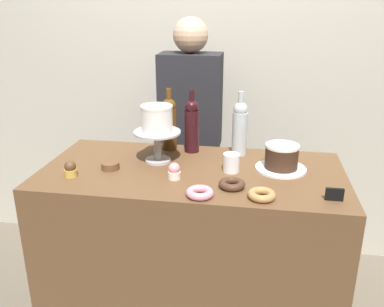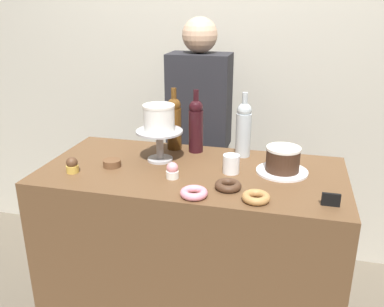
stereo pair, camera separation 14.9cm
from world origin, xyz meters
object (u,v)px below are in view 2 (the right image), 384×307
Objects in this scene: cupcake_strawberry at (172,171)px; donut_maple at (256,197)px; donut_chocolate at (228,185)px; price_sign_chalkboard at (331,200)px; cookie_stack at (112,163)px; cupcake_chocolate at (72,165)px; coffee_cup_ceramic at (231,164)px; wine_bottle_amber at (174,122)px; white_layer_cake at (159,118)px; wine_bottle_clear at (244,128)px; donut_pink at (194,193)px; barista_figure at (199,146)px; cake_stand_pedestal at (160,140)px; chocolate_round_cake at (283,159)px; wine_bottle_dark_red at (196,125)px.

cupcake_strawberry reaches higher than donut_maple.
price_sign_chalkboard reaches higher than donut_chocolate.
cookie_stack is 1.20× the size of price_sign_chalkboard.
coffee_cup_ceramic is (0.70, 0.17, 0.01)m from cupcake_chocolate.
wine_bottle_amber is 0.44m from coffee_cup_ceramic.
wine_bottle_clear is (0.39, 0.17, -0.07)m from white_layer_cake.
donut_pink is at bearing -103.83° from wine_bottle_clear.
white_layer_cake is 0.62m from barista_figure.
wine_bottle_clear is (0.37, -0.02, 0.00)m from wine_bottle_amber.
donut_maple is 0.28m from price_sign_chalkboard.
wine_bottle_amber is 4.38× the size of cupcake_strawberry.
white_layer_cake is at bearing -97.87° from barista_figure.
donut_maple is (0.84, -0.09, -0.02)m from cupcake_chocolate.
cupcake_chocolate is 0.05× the size of barista_figure.
barista_figure is (0.07, 0.53, -0.21)m from cake_stand_pedestal.
white_layer_cake is 0.47× the size of wine_bottle_amber.
price_sign_chalkboard is (0.98, -0.17, 0.01)m from cookie_stack.
cupcake_chocolate is at bearing -144.51° from cake_stand_pedestal.
wine_bottle_amber is at bearing 176.90° from wine_bottle_clear.
chocolate_round_cake is 0.49m from wine_bottle_dark_red.
wine_bottle_dark_red reaches higher than cake_stand_pedestal.
wine_bottle_dark_red is at bearing 133.06° from coffee_cup_ceramic.
chocolate_round_cake is at bearing -21.82° from wine_bottle_dark_red.
wine_bottle_amber is 0.60m from donut_pink.
wine_bottle_dark_red is 0.81m from price_sign_chalkboard.
cupcake_chocolate is (-0.93, -0.23, -0.03)m from chocolate_round_cake.
wine_bottle_amber is (0.02, 0.19, 0.04)m from cake_stand_pedestal.
coffee_cup_ceramic is at bearing 118.33° from donut_maple.
wine_bottle_amber reaches higher than donut_maple.
price_sign_chalkboard is at bearing -36.10° from wine_bottle_dark_red.
cake_stand_pedestal is 0.59m from chocolate_round_cake.
wine_bottle_amber reaches higher than price_sign_chalkboard.
white_layer_cake is 0.23m from wine_bottle_dark_red.
wine_bottle_dark_red is (-0.25, 0.00, 0.00)m from wine_bottle_clear.
white_layer_cake is 0.41m from coffee_cup_ceramic.
wine_bottle_clear is 2.91× the size of donut_maple.
barista_figure is at bearing 82.13° from cake_stand_pedestal.
coffee_cup_ceramic is at bearing 69.59° from donut_pink.
coffee_cup_ceramic is (0.22, -0.24, -0.10)m from wine_bottle_dark_red.
donut_maple is (0.50, -0.33, -0.20)m from white_layer_cake.
white_layer_cake is (0.00, 0.00, 0.11)m from cake_stand_pedestal.
cookie_stack is (-0.58, 0.11, 0.00)m from donut_chocolate.
cupcake_chocolate is at bearing -118.16° from barista_figure.
wine_bottle_clear is at bearing -49.58° from barista_figure.
cake_stand_pedestal is 3.05× the size of cupcake_chocolate.
cupcake_chocolate is (-0.34, -0.24, -0.07)m from cake_stand_pedestal.
cupcake_chocolate is at bearing -144.51° from white_layer_cake.
donut_maple is 1.00× the size of donut_chocolate.
wine_bottle_dark_red is at bearing -7.09° from wine_bottle_amber.
barista_figure is (-0.43, 0.86, -0.12)m from donut_maple.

